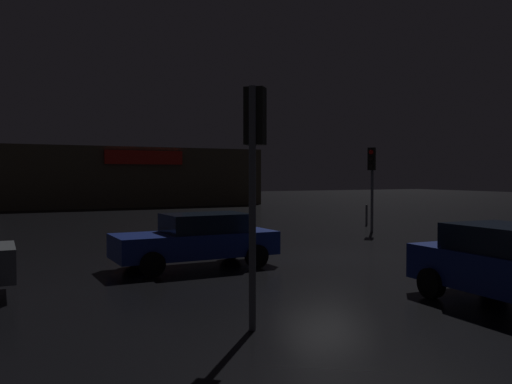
% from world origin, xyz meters
% --- Properties ---
extents(ground_plane, '(120.00, 120.00, 0.00)m').
position_xyz_m(ground_plane, '(0.00, 0.00, 0.00)').
color(ground_plane, black).
extents(store_building, '(20.25, 7.67, 4.69)m').
position_xyz_m(store_building, '(1.40, 30.73, 2.35)').
color(store_building, brown).
rests_on(store_building, ground).
extents(traffic_signal_main, '(0.42, 0.43, 3.90)m').
position_xyz_m(traffic_signal_main, '(-5.21, -5.77, 2.94)').
color(traffic_signal_main, '#595B60').
rests_on(traffic_signal_main, ground).
extents(traffic_signal_cross_left, '(0.43, 0.41, 3.69)m').
position_xyz_m(traffic_signal_cross_left, '(5.83, 5.09, 2.74)').
color(traffic_signal_cross_left, '#595B60').
rests_on(traffic_signal_cross_left, ground).
extents(car_near, '(4.39, 1.98, 1.45)m').
position_xyz_m(car_near, '(-4.06, 0.07, 0.75)').
color(car_near, navy).
rests_on(car_near, ground).
extents(bollard_kerb_a, '(0.11, 0.11, 1.02)m').
position_xyz_m(bollard_kerb_a, '(7.69, 7.80, 0.51)').
color(bollard_kerb_a, '#595B60').
rests_on(bollard_kerb_a, ground).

